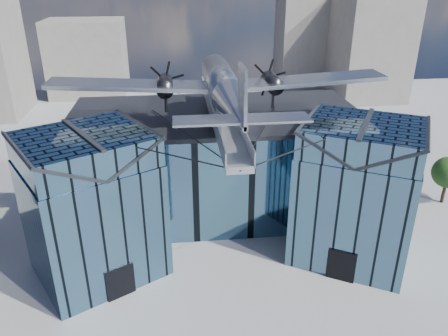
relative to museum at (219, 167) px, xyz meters
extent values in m
plane|color=gray|center=(0.00, -5.82, -5.54)|extent=(120.00, 120.00, 0.00)
cube|color=#426886|center=(0.00, 3.18, -0.79)|extent=(28.00, 14.00, 9.50)
cube|color=#222328|center=(0.00, 3.18, 4.16)|extent=(28.00, 14.00, 0.40)
cube|color=#426886|center=(-10.50, -6.82, -0.79)|extent=(11.79, 11.43, 9.50)
cube|color=#426886|center=(-10.50, -6.82, 5.06)|extent=(11.56, 11.20, 2.20)
cube|color=#222328|center=(-12.45, -7.94, 5.06)|extent=(7.98, 9.23, 2.40)
cube|color=#222328|center=(-8.55, -5.69, 5.06)|extent=(7.98, 9.23, 2.40)
cube|color=#222328|center=(-10.50, -6.82, 6.21)|extent=(4.30, 7.10, 0.18)
cube|color=black|center=(-8.48, -10.33, -4.24)|extent=(2.03, 1.32, 2.60)
cube|color=black|center=(-6.60, -4.57, -0.79)|extent=(0.34, 0.34, 9.50)
cube|color=#426886|center=(10.50, -6.82, -0.79)|extent=(11.79, 11.43, 9.50)
cube|color=#426886|center=(10.50, -6.82, 5.06)|extent=(11.56, 11.20, 2.20)
cube|color=#222328|center=(8.55, -5.69, 5.06)|extent=(7.98, 9.23, 2.40)
cube|color=#222328|center=(12.45, -7.94, 5.06)|extent=(7.98, 9.23, 2.40)
cube|color=#222328|center=(10.50, -6.82, 6.21)|extent=(4.30, 7.10, 0.18)
cube|color=black|center=(8.48, -10.33, -4.24)|extent=(2.03, 1.32, 2.60)
cube|color=black|center=(6.60, -4.57, -0.79)|extent=(0.34, 0.34, 9.50)
cube|color=#9EA3AC|center=(0.00, -2.32, 5.56)|extent=(1.80, 21.00, 0.50)
cube|color=#9EA3AC|center=(-0.90, -2.32, 6.21)|extent=(0.08, 21.00, 1.10)
cube|color=#9EA3AC|center=(0.90, -2.32, 6.21)|extent=(0.08, 21.00, 1.10)
cylinder|color=#9EA3AC|center=(0.00, 7.18, 4.89)|extent=(0.44, 0.44, 1.35)
cylinder|color=#9EA3AC|center=(0.00, 1.18, 4.89)|extent=(0.44, 0.44, 1.35)
cylinder|color=#9EA3AC|center=(0.00, -2.82, 4.89)|extent=(0.44, 0.44, 1.35)
cylinder|color=#9EA3AC|center=(0.00, -1.82, 6.51)|extent=(0.70, 0.70, 1.40)
cylinder|color=black|center=(-5.25, -9.82, 5.86)|extent=(10.55, 6.08, 0.69)
cylinder|color=black|center=(5.25, -9.82, 5.86)|extent=(10.55, 6.08, 0.69)
cylinder|color=black|center=(-3.00, -4.32, 5.01)|extent=(6.09, 17.04, 1.19)
cylinder|color=black|center=(3.00, -4.32, 5.01)|extent=(6.09, 17.04, 1.19)
cylinder|color=#A4A9B1|center=(0.00, -1.82, 8.46)|extent=(2.50, 11.00, 2.50)
sphere|color=#A4A9B1|center=(0.00, 3.68, 8.46)|extent=(2.50, 2.50, 2.50)
cube|color=black|center=(0.00, 2.68, 9.15)|extent=(1.60, 1.40, 0.50)
cone|color=#A4A9B1|center=(0.00, -10.82, 8.76)|extent=(2.50, 7.00, 2.50)
cube|color=#A4A9B1|center=(0.00, -13.12, 10.36)|extent=(0.18, 2.40, 3.40)
cube|color=#A4A9B1|center=(0.00, -13.02, 8.96)|extent=(8.00, 1.80, 0.14)
cube|color=#A4A9B1|center=(-7.00, -0.82, 8.16)|extent=(14.00, 3.20, 1.08)
cylinder|color=black|center=(-4.60, -0.22, 7.91)|extent=(1.44, 3.20, 1.44)
cone|color=black|center=(-4.60, 1.58, 7.91)|extent=(0.70, 0.70, 0.70)
cube|color=black|center=(-4.60, 1.73, 7.91)|extent=(1.05, 0.06, 3.33)
cube|color=black|center=(-4.60, 1.73, 7.91)|extent=(2.53, 0.06, 2.53)
cube|color=black|center=(-4.60, 1.73, 7.91)|extent=(3.33, 0.06, 1.05)
cylinder|color=black|center=(-4.60, -0.82, 6.69)|extent=(0.24, 0.24, 1.75)
cube|color=#A4A9B1|center=(7.00, -0.82, 8.16)|extent=(14.00, 3.20, 1.08)
cylinder|color=black|center=(4.60, -0.22, 7.91)|extent=(1.44, 3.20, 1.44)
cone|color=black|center=(4.60, 1.58, 7.91)|extent=(0.70, 0.70, 0.70)
cube|color=black|center=(4.60, 1.73, 7.91)|extent=(1.05, 0.06, 3.33)
cube|color=black|center=(4.60, 1.73, 7.91)|extent=(2.53, 0.06, 2.53)
cube|color=black|center=(4.60, 1.73, 7.91)|extent=(3.33, 0.06, 1.05)
cylinder|color=black|center=(4.60, -0.82, 6.69)|extent=(0.24, 0.24, 1.75)
cube|color=gray|center=(32.00, 42.18, 3.46)|extent=(12.00, 14.00, 18.00)
cube|color=gray|center=(-20.00, 49.18, 1.46)|extent=(14.00, 10.00, 14.00)
cube|color=gray|center=(22.00, 52.18, 7.46)|extent=(9.00, 9.00, 26.00)
cylinder|color=black|center=(23.62, 0.63, -4.29)|extent=(0.42, 0.42, 2.49)
sphere|color=#264919|center=(23.62, 0.63, -2.07)|extent=(3.96, 3.96, 3.26)
camera|label=1|loc=(-3.75, -36.89, 16.91)|focal=35.00mm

